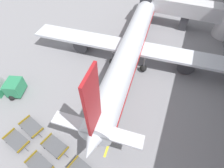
{
  "coord_description": "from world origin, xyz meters",
  "views": [
    {
      "loc": [
        20.12,
        -25.83,
        21.55
      ],
      "look_at": [
        13.69,
        -10.17,
        2.21
      ],
      "focal_mm": 28.0,
      "sensor_mm": 36.0,
      "label": 1
    }
  ],
  "objects_px": {
    "baggage_dolly_row_near_col_a": "(17,141)",
    "baggage_dolly_row_mid_a_col_b": "(55,146)",
    "baggage_dolly_row_mid_a_col_a": "(31,127)",
    "baggage_dolly_row_near_col_b": "(40,165)",
    "airplane": "(133,41)"
  },
  "relations": [
    {
      "from": "baggage_dolly_row_near_col_b",
      "to": "baggage_dolly_row_mid_a_col_a",
      "type": "xyz_separation_m",
      "value": [
        -4.03,
        3.5,
        0.0
      ]
    },
    {
      "from": "baggage_dolly_row_mid_a_col_a",
      "to": "baggage_dolly_row_mid_a_col_b",
      "type": "xyz_separation_m",
      "value": [
        4.39,
        -0.99,
        0.0
      ]
    },
    {
      "from": "airplane",
      "to": "baggage_dolly_row_near_col_b",
      "type": "distance_m",
      "value": 23.31
    },
    {
      "from": "baggage_dolly_row_near_col_a",
      "to": "baggage_dolly_row_near_col_b",
      "type": "distance_m",
      "value": 4.68
    },
    {
      "from": "baggage_dolly_row_mid_a_col_a",
      "to": "baggage_dolly_row_near_col_a",
      "type": "bearing_deg",
      "value": -101.94
    },
    {
      "from": "baggage_dolly_row_near_col_a",
      "to": "baggage_dolly_row_near_col_b",
      "type": "bearing_deg",
      "value": -15.95
    },
    {
      "from": "airplane",
      "to": "baggage_dolly_row_mid_a_col_a",
      "type": "distance_m",
      "value": 20.98
    },
    {
      "from": "airplane",
      "to": "baggage_dolly_row_near_col_a",
      "type": "xyz_separation_m",
      "value": [
        -8.05,
        -21.56,
        -2.95
      ]
    },
    {
      "from": "airplane",
      "to": "baggage_dolly_row_mid_a_col_b",
      "type": "xyz_separation_m",
      "value": [
        -3.2,
        -20.33,
        -2.95
      ]
    },
    {
      "from": "airplane",
      "to": "baggage_dolly_row_mid_a_col_a",
      "type": "height_order",
      "value": "airplane"
    },
    {
      "from": "airplane",
      "to": "baggage_dolly_row_mid_a_col_b",
      "type": "distance_m",
      "value": 20.79
    },
    {
      "from": "baggage_dolly_row_near_col_a",
      "to": "baggage_dolly_row_mid_a_col_b",
      "type": "height_order",
      "value": "same"
    },
    {
      "from": "baggage_dolly_row_near_col_a",
      "to": "baggage_dolly_row_mid_a_col_b",
      "type": "distance_m",
      "value": 5.01
    },
    {
      "from": "baggage_dolly_row_near_col_a",
      "to": "baggage_dolly_row_mid_a_col_a",
      "type": "xyz_separation_m",
      "value": [
        0.47,
        2.22,
        0.0
      ]
    },
    {
      "from": "baggage_dolly_row_mid_a_col_a",
      "to": "baggage_dolly_row_mid_a_col_b",
      "type": "bearing_deg",
      "value": -12.72
    }
  ]
}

